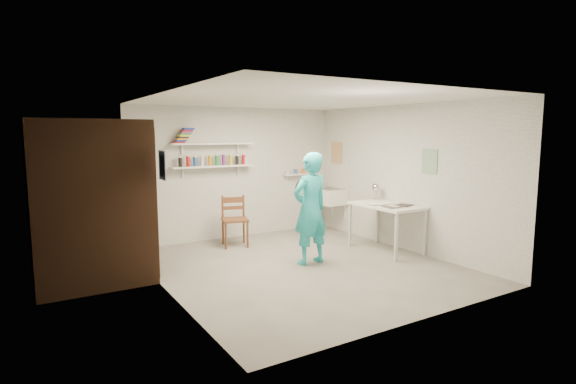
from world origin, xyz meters
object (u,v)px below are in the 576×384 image
man (310,209)px  desk_lamp (376,187)px  wooden_chair (235,220)px  wall_clock (304,188)px  work_table (386,228)px  belfast_sink (329,196)px

man → desk_lamp: bearing=-172.2°
man → wooden_chair: man is taller
wall_clock → work_table: (1.44, -0.29, -0.72)m
wall_clock → work_table: wall_clock is taller
desk_lamp → wall_clock: bearing=-173.6°
work_table → belfast_sink: bearing=86.3°
belfast_sink → desk_lamp: (0.08, -1.24, 0.30)m
wooden_chair → wall_clock: bearing=-52.1°
wall_clock → work_table: bearing=-17.1°
belfast_sink → man: size_ratio=0.36×
belfast_sink → wooden_chair: 2.11m
belfast_sink → work_table: size_ratio=0.51×
belfast_sink → desk_lamp: 1.28m
wall_clock → work_table: 1.63m
belfast_sink → man: 2.27m
wooden_chair → work_table: bearing=-23.5°
belfast_sink → man: bearing=-133.8°
man → wooden_chair: bearing=-77.1°
wooden_chair → work_table: size_ratio=0.78×
work_table → desk_lamp: desk_lamp is taller
belfast_sink → wall_clock: 2.14m
wall_clock → wooden_chair: 1.56m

